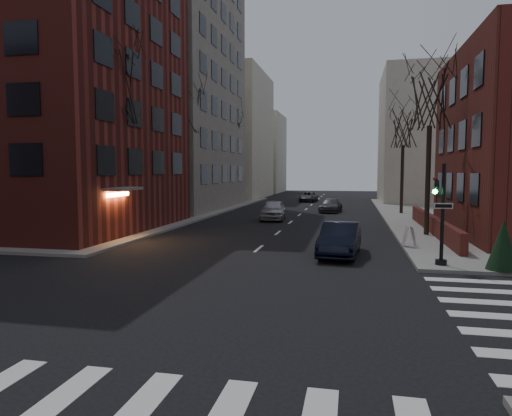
{
  "coord_description": "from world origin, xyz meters",
  "views": [
    {
      "loc": [
        4.49,
        -9.96,
        3.86
      ],
      "look_at": [
        -0.22,
        12.4,
        2.0
      ],
      "focal_mm": 32.0,
      "sensor_mm": 36.0,
      "label": 1
    }
  ],
  "objects_px": {
    "traffic_signal": "(441,221)",
    "car_lane_silver": "(273,210)",
    "car_lane_gray": "(331,205)",
    "sandwich_board": "(409,236)",
    "streetlamp_far": "(241,168)",
    "parked_sedan": "(340,239)",
    "streetlamp_near": "(177,166)",
    "tree_left_c": "(232,134)",
    "tree_left_a": "(113,89)",
    "tree_left_b": "(188,109)",
    "tree_right_a": "(430,98)",
    "evergreen_shrub": "(503,245)",
    "car_lane_far": "(308,197)",
    "tree_right_b": "(403,128)"
  },
  "relations": [
    {
      "from": "tree_left_c",
      "to": "sandwich_board",
      "type": "xyz_separation_m",
      "value": [
        16.1,
        -26.61,
        -7.38
      ]
    },
    {
      "from": "tree_right_a",
      "to": "parked_sedan",
      "type": "xyz_separation_m",
      "value": [
        -4.8,
        -7.03,
        -7.28
      ]
    },
    {
      "from": "streetlamp_near",
      "to": "parked_sedan",
      "type": "relative_size",
      "value": 1.38
    },
    {
      "from": "traffic_signal",
      "to": "tree_right_a",
      "type": "xyz_separation_m",
      "value": [
        0.86,
        9.01,
        6.12
      ]
    },
    {
      "from": "traffic_signal",
      "to": "car_lane_silver",
      "type": "distance_m",
      "value": 19.07
    },
    {
      "from": "tree_left_a",
      "to": "parked_sedan",
      "type": "distance_m",
      "value": 15.25
    },
    {
      "from": "streetlamp_far",
      "to": "evergreen_shrub",
      "type": "bearing_deg",
      "value": -61.39
    },
    {
      "from": "tree_left_c",
      "to": "car_lane_silver",
      "type": "bearing_deg",
      "value": -63.6
    },
    {
      "from": "tree_left_a",
      "to": "parked_sedan",
      "type": "height_order",
      "value": "tree_left_a"
    },
    {
      "from": "car_lane_gray",
      "to": "evergreen_shrub",
      "type": "distance_m",
      "value": 25.92
    },
    {
      "from": "streetlamp_near",
      "to": "car_lane_silver",
      "type": "distance_m",
      "value": 8.23
    },
    {
      "from": "sandwich_board",
      "to": "car_lane_silver",
      "type": "bearing_deg",
      "value": 120.52
    },
    {
      "from": "car_lane_far",
      "to": "sandwich_board",
      "type": "bearing_deg",
      "value": -75.1
    },
    {
      "from": "streetlamp_near",
      "to": "streetlamp_far",
      "type": "bearing_deg",
      "value": 90.0
    },
    {
      "from": "parked_sedan",
      "to": "sandwich_board",
      "type": "relative_size",
      "value": 4.6
    },
    {
      "from": "traffic_signal",
      "to": "tree_right_b",
      "type": "relative_size",
      "value": 0.44
    },
    {
      "from": "tree_right_a",
      "to": "evergreen_shrub",
      "type": "distance_m",
      "value": 11.82
    },
    {
      "from": "tree_left_c",
      "to": "traffic_signal",
      "type": "bearing_deg",
      "value": -61.64
    },
    {
      "from": "tree_right_a",
      "to": "sandwich_board",
      "type": "bearing_deg",
      "value": -108.01
    },
    {
      "from": "tree_left_b",
      "to": "tree_left_c",
      "type": "height_order",
      "value": "tree_left_b"
    },
    {
      "from": "tree_left_a",
      "to": "tree_left_b",
      "type": "bearing_deg",
      "value": 90.0
    },
    {
      "from": "evergreen_shrub",
      "to": "streetlamp_far",
      "type": "bearing_deg",
      "value": 118.61
    },
    {
      "from": "traffic_signal",
      "to": "sandwich_board",
      "type": "distance_m",
      "value": 4.61
    },
    {
      "from": "traffic_signal",
      "to": "car_lane_silver",
      "type": "relative_size",
      "value": 0.87
    },
    {
      "from": "parked_sedan",
      "to": "sandwich_board",
      "type": "distance_m",
      "value": 4.09
    },
    {
      "from": "tree_right_b",
      "to": "sandwich_board",
      "type": "bearing_deg",
      "value": -94.61
    },
    {
      "from": "tree_left_c",
      "to": "sandwich_board",
      "type": "distance_m",
      "value": 31.97
    },
    {
      "from": "tree_left_c",
      "to": "tree_right_a",
      "type": "height_order",
      "value": "same"
    },
    {
      "from": "tree_right_a",
      "to": "streetlamp_near",
      "type": "relative_size",
      "value": 1.55
    },
    {
      "from": "tree_right_a",
      "to": "car_lane_silver",
      "type": "distance_m",
      "value": 14.71
    },
    {
      "from": "tree_left_a",
      "to": "car_lane_silver",
      "type": "xyz_separation_m",
      "value": [
        7.21,
        11.47,
        -7.69
      ]
    },
    {
      "from": "traffic_signal",
      "to": "evergreen_shrub",
      "type": "relative_size",
      "value": 2.09
    },
    {
      "from": "car_lane_silver",
      "to": "car_lane_far",
      "type": "relative_size",
      "value": 1.04
    },
    {
      "from": "streetlamp_far",
      "to": "evergreen_shrub",
      "type": "distance_m",
      "value": 38.29
    },
    {
      "from": "tree_left_a",
      "to": "car_lane_gray",
      "type": "bearing_deg",
      "value": 59.49
    },
    {
      "from": "tree_right_b",
      "to": "car_lane_gray",
      "type": "xyz_separation_m",
      "value": [
        -6.22,
        1.31,
        -6.96
      ]
    },
    {
      "from": "car_lane_gray",
      "to": "sandwich_board",
      "type": "distance_m",
      "value": 20.48
    },
    {
      "from": "car_lane_far",
      "to": "traffic_signal",
      "type": "bearing_deg",
      "value": -75.68
    },
    {
      "from": "streetlamp_far",
      "to": "parked_sedan",
      "type": "height_order",
      "value": "streetlamp_far"
    },
    {
      "from": "tree_left_b",
      "to": "tree_right_b",
      "type": "height_order",
      "value": "tree_left_b"
    },
    {
      "from": "car_lane_gray",
      "to": "evergreen_shrub",
      "type": "height_order",
      "value": "evergreen_shrub"
    },
    {
      "from": "tree_right_b",
      "to": "car_lane_gray",
      "type": "bearing_deg",
      "value": 168.08
    },
    {
      "from": "streetlamp_near",
      "to": "parked_sedan",
      "type": "bearing_deg",
      "value": -42.12
    },
    {
      "from": "streetlamp_near",
      "to": "car_lane_silver",
      "type": "height_order",
      "value": "streetlamp_near"
    },
    {
      "from": "car_lane_silver",
      "to": "car_lane_far",
      "type": "xyz_separation_m",
      "value": [
        0.74,
        22.04,
        -0.17
      ]
    },
    {
      "from": "streetlamp_near",
      "to": "streetlamp_far",
      "type": "height_order",
      "value": "same"
    },
    {
      "from": "tree_left_b",
      "to": "car_lane_silver",
      "type": "relative_size",
      "value": 2.35
    },
    {
      "from": "tree_left_b",
      "to": "tree_right_b",
      "type": "xyz_separation_m",
      "value": [
        17.6,
        6.0,
        -1.33
      ]
    },
    {
      "from": "tree_left_b",
      "to": "streetlamp_near",
      "type": "bearing_deg",
      "value": -81.47
    },
    {
      "from": "streetlamp_far",
      "to": "parked_sedan",
      "type": "xyz_separation_m",
      "value": [
        12.2,
        -31.03,
        -3.48
      ]
    }
  ]
}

